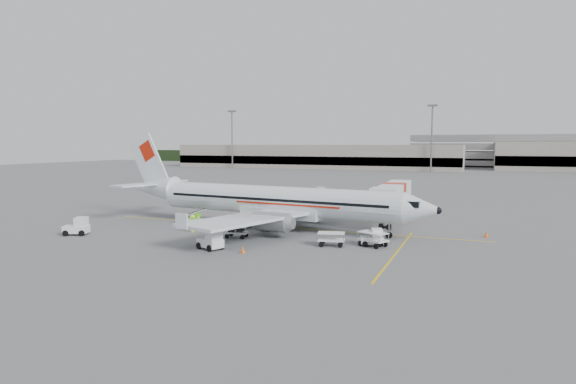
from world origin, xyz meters
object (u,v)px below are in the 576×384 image
at_px(tug_fore, 372,237).
at_px(tug_aft, 76,226).
at_px(aircraft, 276,181).
at_px(jet_bridge, 394,202).
at_px(belt_loader, 192,214).
at_px(tug_mid, 210,239).

height_order(tug_fore, tug_aft, tug_aft).
distance_m(aircraft, jet_bridge, 15.27).
bearing_deg(belt_loader, jet_bridge, 28.30).
relative_size(tug_mid, tug_aft, 0.98).
xyz_separation_m(belt_loader, tug_fore, (21.76, -3.83, -0.42)).
relative_size(aircraft, jet_bridge, 2.16).
height_order(aircraft, tug_aft, aircraft).
bearing_deg(aircraft, tug_aft, -140.86).
bearing_deg(jet_bridge, tug_aft, -144.75).
relative_size(tug_fore, tug_mid, 0.87).
xyz_separation_m(tug_fore, tug_aft, (-29.23, -6.11, 0.13)).
height_order(tug_fore, tug_mid, tug_mid).
xyz_separation_m(jet_bridge, belt_loader, (-21.22, -11.27, -1.09)).
distance_m(aircraft, tug_mid, 12.89).
distance_m(tug_fore, tug_aft, 29.87).
bearing_deg(tug_fore, tug_aft, 172.04).
bearing_deg(tug_mid, aircraft, 108.21).
height_order(aircraft, jet_bridge, aircraft).
bearing_deg(tug_aft, tug_mid, -26.02).
height_order(aircraft, tug_mid, aircraft).
height_order(jet_bridge, tug_fore, jet_bridge).
distance_m(jet_bridge, tug_aft, 35.71).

